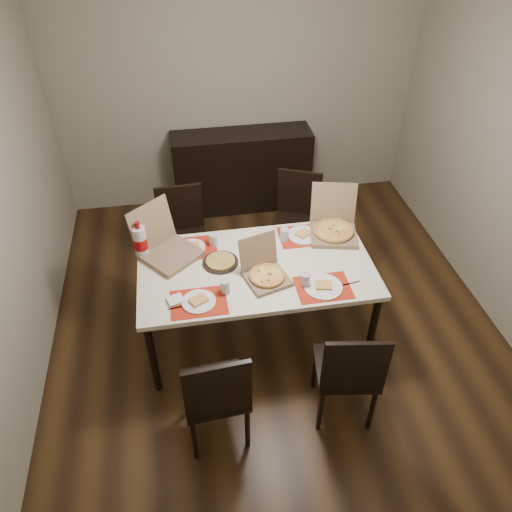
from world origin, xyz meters
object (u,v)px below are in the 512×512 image
object	(u,v)px
chair_far_right	(296,216)
dip_bowl	(268,251)
dining_table	(256,273)
soda_bottle	(141,242)
chair_far_left	(183,232)
pizza_box_center	(265,272)
chair_near_right	(349,371)
sideboard	(242,171)
chair_near_left	(216,394)

from	to	relation	value
chair_far_right	dip_bowl	world-z (taller)	chair_far_right
dining_table	soda_bottle	bearing A→B (deg)	162.55
dining_table	chair_far_left	xyz separation A→B (m)	(-0.53, 0.86, -0.17)
pizza_box_center	dip_bowl	size ratio (longest dim) A/B	3.19
chair_far_right	chair_near_right	bearing A→B (deg)	-92.17
chair_near_right	soda_bottle	size ratio (longest dim) A/B	2.85
chair_near_right	dip_bowl	world-z (taller)	chair_near_right
sideboard	chair_far_right	bearing A→B (deg)	-70.43
dining_table	dip_bowl	size ratio (longest dim) A/B	14.24
sideboard	chair_near_right	distance (m)	2.90
pizza_box_center	soda_bottle	distance (m)	0.99
chair_far_left	chair_far_right	xyz separation A→B (m)	(1.08, 0.08, 0.00)
chair_near_left	soda_bottle	size ratio (longest dim) A/B	2.85
chair_near_left	chair_far_right	distance (m)	2.11
pizza_box_center	chair_near_right	bearing A→B (deg)	-60.18
pizza_box_center	sideboard	bearing A→B (deg)	86.30
chair_near_left	chair_far_right	world-z (taller)	same
chair_near_left	chair_far_left	bearing A→B (deg)	93.51
chair_near_left	chair_far_right	xyz separation A→B (m)	(0.97, 1.87, 0.00)
chair_far_right	pizza_box_center	size ratio (longest dim) A/B	2.31
chair_far_right	pizza_box_center	world-z (taller)	pizza_box_center
sideboard	pizza_box_center	bearing A→B (deg)	-93.70
pizza_box_center	dip_bowl	bearing A→B (deg)	74.68
sideboard	chair_near_left	xyz separation A→B (m)	(-0.60, -2.91, 0.06)
chair_near_left	chair_near_right	distance (m)	0.90
dining_table	dip_bowl	bearing A→B (deg)	49.50
chair_far_left	chair_far_right	distance (m)	1.08
chair_near_right	chair_far_right	xyz separation A→B (m)	(0.07, 1.84, 0.00)
chair_far_right	soda_bottle	xyz separation A→B (m)	(-1.41, -0.67, 0.38)
chair_far_right	soda_bottle	size ratio (longest dim) A/B	2.85
sideboard	pizza_box_center	size ratio (longest dim) A/B	3.72
dining_table	chair_near_right	xyz separation A→B (m)	(0.48, -0.90, -0.17)
chair_far_left	dip_bowl	world-z (taller)	chair_far_left
dining_table	chair_near_left	bearing A→B (deg)	-114.31
chair_near_right	pizza_box_center	bearing A→B (deg)	119.82
dining_table	chair_far_left	bearing A→B (deg)	121.67
chair_near_right	chair_near_left	bearing A→B (deg)	-177.95
dip_bowl	soda_bottle	xyz separation A→B (m)	(-0.98, 0.13, 0.12)
pizza_box_center	dip_bowl	xyz separation A→B (m)	(0.08, 0.28, -0.04)
chair_far_left	pizza_box_center	size ratio (longest dim) A/B	2.31
pizza_box_center	dip_bowl	world-z (taller)	pizza_box_center
chair_near_left	dining_table	bearing A→B (deg)	65.69
chair_near_right	chair_far_right	bearing A→B (deg)	87.83
chair_far_left	chair_near_left	bearing A→B (deg)	-86.49
chair_far_left	pizza_box_center	distance (m)	1.19
sideboard	chair_near_right	world-z (taller)	chair_near_right
dip_bowl	sideboard	bearing A→B (deg)	88.16
sideboard	soda_bottle	size ratio (longest dim) A/B	4.60
dip_bowl	chair_near_left	bearing A→B (deg)	-116.81
chair_far_left	soda_bottle	size ratio (longest dim) A/B	2.85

